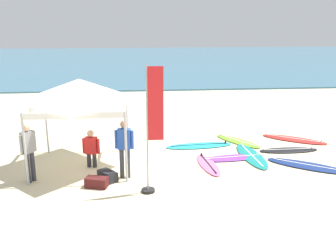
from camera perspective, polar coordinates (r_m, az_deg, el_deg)
name	(u,v)px	position (r m, az deg, el deg)	size (l,w,h in m)	color
ground_plane	(162,168)	(12.09, -0.82, -6.21)	(80.00, 80.00, 0.00)	beige
sea	(141,61)	(42.51, -3.99, 9.56)	(80.00, 36.00, 0.10)	#386B84
canopy_tent	(79,91)	(11.95, -12.87, 5.06)	(2.85, 2.85, 2.75)	#B7B7BC
surfboard_navy	(308,166)	(12.95, 19.91, -5.51)	(2.48, 2.02, 0.19)	navy
surfboard_pink	(208,165)	(12.34, 5.92, -5.65)	(0.72, 1.95, 0.19)	pink
surfboard_teal	(251,156)	(13.34, 12.14, -4.28)	(0.78, 2.52, 0.19)	#19847F
surfboard_cyan	(199,145)	(14.11, 4.60, -2.86)	(2.50, 0.90, 0.19)	#23B2CC
surfboard_black	(289,150)	(14.23, 17.33, -3.39)	(2.09, 0.59, 0.19)	black
surfboard_lime	(238,141)	(14.79, 10.19, -2.19)	(1.61, 2.02, 0.19)	#7AD12D
surfboard_red	(294,139)	(15.54, 18.05, -1.85)	(2.35, 1.88, 0.19)	red
surfboard_purple	(232,158)	(13.03, 9.44, -4.61)	(2.22, 0.84, 0.19)	purple
person_grey	(28,149)	(11.47, -19.81, -3.14)	(0.38, 0.47, 1.71)	#383842
person_blue	(124,145)	(11.14, -6.42, -2.82)	(0.54, 0.27, 1.71)	#383842
person_red	(91,147)	(12.19, -11.23, -3.05)	(0.54, 0.29, 1.20)	#2D2D33
banner_flag	(152,136)	(9.98, -2.40, -1.41)	(0.60, 0.36, 3.40)	#99999E
gear_bag_near_tent	(97,182)	(10.93, -10.44, -8.13)	(0.60, 0.32, 0.28)	#4C1919
gear_bag_by_pole	(108,176)	(11.30, -8.86, -7.25)	(0.60, 0.32, 0.28)	#232328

